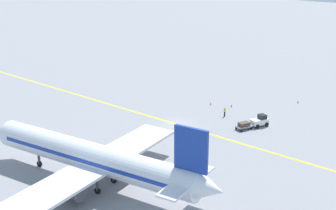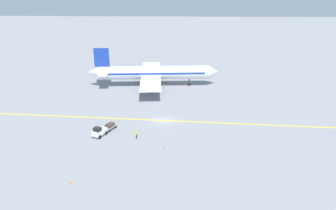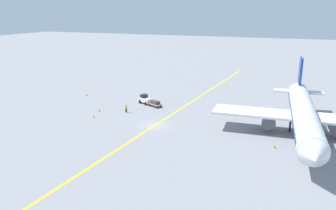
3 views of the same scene
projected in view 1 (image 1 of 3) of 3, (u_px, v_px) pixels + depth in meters
The scene contains 10 objects.
ground_plane at pixel (177, 124), 79.33m from camera, with size 400.00×400.00×0.00m, color gray.
apron_yellow_centreline at pixel (177, 124), 79.33m from camera, with size 0.40×120.00×0.01m, color yellow.
airplane_at_gate at pixel (95, 158), 57.91m from camera, with size 28.30×35.54×10.60m.
baggage_tug_white at pixel (260, 121), 78.33m from camera, with size 3.35×2.73×2.11m.
baggage_cart_trailing at pixel (244, 125), 76.89m from camera, with size 2.95×2.39×1.24m.
ground_crew_worker at pixel (225, 111), 82.82m from camera, with size 0.58×0.23×1.68m.
traffic_cone_near_nose at pixel (211, 104), 88.96m from camera, with size 0.32×0.32×0.55m, color orange.
traffic_cone_mid_apron at pixel (298, 102), 90.04m from camera, with size 0.32×0.32×0.55m, color orange.
traffic_cone_by_wingtip at pixel (80, 160), 65.30m from camera, with size 0.32×0.32×0.55m, color orange.
traffic_cone_far_edge at pixel (231, 106), 87.84m from camera, with size 0.32×0.32×0.55m, color orange.
Camera 1 is at (-60.94, -42.16, 28.56)m, focal length 50.00 mm.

